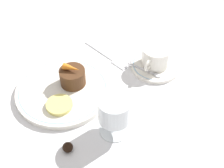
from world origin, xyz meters
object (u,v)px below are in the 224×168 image
object	(u,v)px
coffee_cup	(156,56)
wine_glass	(114,112)
fork	(110,58)
dessert_cake	(73,77)
dinner_plate	(63,91)

from	to	relation	value
coffee_cup	wine_glass	size ratio (longest dim) A/B	1.00
fork	dessert_cake	distance (m)	0.15
dessert_cake	dinner_plate	bearing A→B (deg)	-16.87
dinner_plate	fork	size ratio (longest dim) A/B	1.44
coffee_cup	dessert_cake	bearing A→B (deg)	-37.61
dinner_plate	coffee_cup	world-z (taller)	coffee_cup
fork	dessert_cake	size ratio (longest dim) A/B	2.54
dinner_plate	fork	bearing A→B (deg)	171.21
wine_glass	fork	xyz separation A→B (m)	(-0.21, -0.15, -0.07)
fork	wine_glass	bearing A→B (deg)	35.14
dessert_cake	wine_glass	bearing A→B (deg)	69.45
dinner_plate	wine_glass	bearing A→B (deg)	80.27
dinner_plate	fork	world-z (taller)	dinner_plate
dinner_plate	wine_glass	distance (m)	0.19
coffee_cup	wine_glass	distance (m)	0.25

